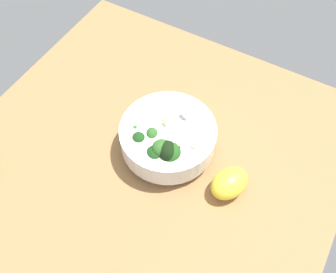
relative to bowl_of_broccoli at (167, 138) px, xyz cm
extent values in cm
cube|color=#996D42|center=(2.14, 3.73, -5.95)|extent=(71.74, 71.74, 3.49)
cylinder|color=white|center=(0.03, -0.49, -3.40)|extent=(9.99, 9.99, 1.61)
cylinder|color=white|center=(0.03, -0.49, -0.18)|extent=(18.16, 18.16, 4.83)
cylinder|color=silver|center=(0.03, -0.49, 1.84)|extent=(15.88, 15.88, 0.80)
cylinder|color=#4A8F3C|center=(-1.15, 4.00, 0.49)|extent=(1.73, 1.84, 1.84)
ellipsoid|color=#2D6023|center=(-1.15, 4.00, 2.31)|extent=(5.67, 5.49, 4.03)
cylinder|color=#589D47|center=(-0.22, 5.05, -0.15)|extent=(1.75, 1.70, 1.70)
ellipsoid|color=#194216|center=(-0.22, 5.05, 1.54)|extent=(4.84, 4.50, 3.00)
cylinder|color=#589D47|center=(5.84, 2.17, -0.50)|extent=(1.49, 1.44, 1.56)
ellipsoid|color=#2D6023|center=(5.84, 2.17, 1.11)|extent=(3.65, 3.22, 3.31)
cylinder|color=#4A8F3C|center=(-2.78, 4.14, 0.29)|extent=(1.91, 1.85, 1.59)
ellipsoid|color=#23511C|center=(-2.78, 4.14, 2.04)|extent=(4.14, 5.13, 4.42)
cylinder|color=#4A8F3C|center=(3.85, 3.97, -0.35)|extent=(1.67, 1.80, 1.74)
ellipsoid|color=#194216|center=(3.85, 3.97, 1.26)|extent=(5.23, 4.27, 4.84)
cylinder|color=#4A8F3C|center=(-2.26, 3.57, 0.28)|extent=(1.88, 1.95, 1.83)
ellipsoid|color=black|center=(-2.26, 3.57, 2.12)|extent=(5.71, 6.03, 4.56)
cylinder|color=#3C7A32|center=(2.41, 1.72, 0.02)|extent=(1.77, 1.44, 1.74)
ellipsoid|color=#2D6023|center=(2.41, 1.72, 1.51)|extent=(3.84, 4.40, 3.64)
ellipsoid|color=#DBBC84|center=(-5.28, 0.58, 2.06)|extent=(2.05, 1.84, 1.12)
ellipsoid|color=#DBBC84|center=(1.40, -1.41, 2.37)|extent=(1.34, 1.83, 1.22)
ellipsoid|color=#DBBC84|center=(-6.02, 0.19, 2.31)|extent=(1.59, 2.03, 0.87)
ellipsoid|color=#DBBC84|center=(1.10, -1.46, 2.91)|extent=(1.62, 1.99, 1.07)
ellipsoid|color=#DBBC84|center=(-5.07, 0.53, 2.17)|extent=(1.27, 1.96, 0.75)
ellipsoid|color=#DBBC84|center=(-1.22, -4.34, 3.09)|extent=(1.99, 1.72, 1.13)
ellipsoid|color=#DBBC84|center=(-3.35, 1.68, 2.84)|extent=(2.08, 1.65, 0.97)
ellipsoid|color=yellow|center=(-14.00, 1.95, -1.73)|extent=(7.90, 9.02, 4.96)
camera|label=1|loc=(-19.91, 34.64, 60.18)|focal=41.15mm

